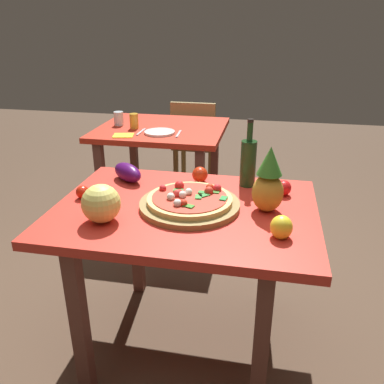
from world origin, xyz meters
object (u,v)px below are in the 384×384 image
at_px(dining_chair, 195,140).
at_px(tomato_beside_pepper, 284,188).
at_px(pizza_board, 190,204).
at_px(fork_utensil, 141,132).
at_px(drinking_glass_water, 119,118).
at_px(melon, 101,204).
at_px(display_table, 185,227).
at_px(tomato_at_corner, 83,192).
at_px(wine_bottle, 248,162).
at_px(pizza, 190,198).
at_px(knife_utensil, 179,134).
at_px(tomato_near_board, 200,174).
at_px(background_table, 162,141).
at_px(drinking_glass_juice, 134,121).
at_px(dinner_plate, 160,132).
at_px(pineapple_left, 268,183).
at_px(eggplant, 128,172).
at_px(napkin_folded, 123,135).
at_px(bell_pepper, 281,227).

relative_size(dining_chair, tomato_beside_pepper, 11.89).
xyz_separation_m(pizza_board, fork_utensil, (-0.60, 1.16, -0.01)).
bearing_deg(drinking_glass_water, melon, -71.65).
distance_m(display_table, tomato_at_corner, 0.50).
relative_size(wine_bottle, fork_utensil, 1.84).
distance_m(pizza, knife_utensil, 1.20).
xyz_separation_m(dining_chair, tomato_beside_pepper, (0.76, -1.78, 0.31)).
xyz_separation_m(melon, knife_utensil, (0.00, 1.36, -0.08)).
xyz_separation_m(melon, tomato_near_board, (0.31, 0.50, -0.04)).
bearing_deg(tomato_beside_pepper, display_table, -152.86).
bearing_deg(fork_utensil, drinking_glass_water, 143.57).
bearing_deg(background_table, display_table, -70.62).
relative_size(tomato_beside_pepper, drinking_glass_juice, 0.64).
bearing_deg(pizza_board, tomato_at_corner, -179.94).
bearing_deg(dinner_plate, pineapple_left, -55.19).
distance_m(pizza_board, dinner_plate, 1.25).
height_order(pizza_board, dinner_plate, pizza_board).
xyz_separation_m(background_table, drinking_glass_water, (-0.34, -0.01, 0.17)).
distance_m(melon, knife_utensil, 1.37).
bearing_deg(eggplant, drinking_glass_juice, 107.03).
xyz_separation_m(dining_chair, fork_utensil, (-0.24, -0.83, 0.28)).
relative_size(melon, dinner_plate, 0.72).
relative_size(melon, napkin_folded, 1.13).
height_order(eggplant, tomato_beside_pepper, eggplant).
bearing_deg(pizza, bell_pepper, -26.70).
xyz_separation_m(eggplant, tomato_beside_pepper, (0.77, -0.03, -0.01)).
bearing_deg(pineapple_left, pizza_board, -174.68).
xyz_separation_m(knife_utensil, napkin_folded, (-0.37, -0.11, -0.00)).
bearing_deg(drinking_glass_water, knife_utensil, -19.10).
bearing_deg(melon, background_table, 96.41).
bearing_deg(tomato_at_corner, dinner_plate, 87.96).
height_order(dining_chair, tomato_at_corner, dining_chair).
distance_m(tomato_near_board, drinking_glass_juice, 1.18).
bearing_deg(pizza_board, pineapple_left, 5.32).
xyz_separation_m(pizza_board, pineapple_left, (0.33, 0.03, 0.12)).
height_order(dining_chair, drinking_glass_juice, drinking_glass_juice).
height_order(melon, drinking_glass_juice, melon).
height_order(melon, knife_utensil, melon).
bearing_deg(display_table, dining_chair, 99.54).
relative_size(display_table, eggplant, 5.70).
bearing_deg(display_table, tomato_at_corner, 179.61).
height_order(display_table, tomato_at_corner, tomato_at_corner).
xyz_separation_m(tomato_beside_pepper, dinner_plate, (-0.86, 0.95, -0.03)).
bearing_deg(dining_chair, fork_utensil, 73.99).
bearing_deg(dinner_plate, pizza, -68.51).
distance_m(pineapple_left, melon, 0.69).
bearing_deg(eggplant, drinking_glass_water, 112.86).
distance_m(pizza, eggplant, 0.44).
bearing_deg(tomato_at_corner, pizza_board, 0.06).
bearing_deg(melon, wine_bottle, 42.37).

